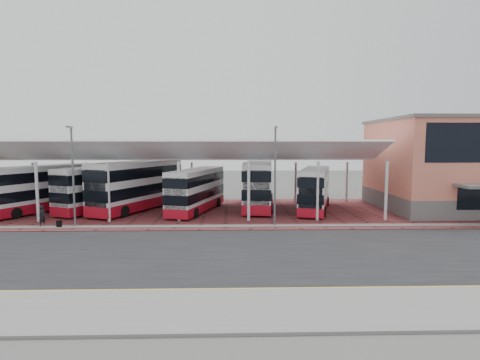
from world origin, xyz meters
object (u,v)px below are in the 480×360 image
at_px(bus_2, 138,186).
at_px(pedestrian, 42,216).
at_px(bus_3, 197,190).
at_px(bus_0, 41,189).
at_px(bus_5, 315,190).
at_px(bus_1, 103,188).
at_px(terminal, 472,164).
at_px(bus_4, 259,185).

distance_m(bus_2, pedestrian, 9.80).
xyz_separation_m(bus_2, bus_3, (5.98, -1.06, -0.36)).
bearing_deg(bus_0, bus_5, 26.15).
bearing_deg(bus_1, bus_5, 23.34).
xyz_separation_m(terminal, bus_1, (-37.39, 0.39, -2.42)).
bearing_deg(pedestrian, terminal, -55.45).
distance_m(bus_2, bus_5, 17.76).
xyz_separation_m(bus_1, bus_4, (15.78, 1.01, 0.19)).
xyz_separation_m(bus_0, bus_4, (21.55, 1.84, 0.12)).
relative_size(bus_4, pedestrian, 6.84).
distance_m(terminal, pedestrian, 40.52).
relative_size(bus_1, bus_4, 0.90).
height_order(bus_3, bus_5, bus_5).
xyz_separation_m(bus_0, bus_1, (5.77, 0.83, -0.07)).
xyz_separation_m(bus_3, bus_4, (6.28, 2.13, 0.30)).
relative_size(bus_1, bus_5, 1.03).
bearing_deg(bus_3, bus_1, -170.14).
bearing_deg(terminal, pedestrian, -169.40).
bearing_deg(bus_4, pedestrian, -147.46).
bearing_deg(bus_4, bus_2, -168.49).
bearing_deg(bus_5, bus_1, -165.22).
bearing_deg(pedestrian, bus_3, -36.45).
height_order(bus_1, bus_2, bus_2).
height_order(terminal, bus_4, terminal).
bearing_deg(terminal, bus_1, 179.41).
xyz_separation_m(bus_0, pedestrian, (3.50, -6.98, -1.39)).
bearing_deg(bus_4, bus_0, -168.61).
height_order(bus_2, bus_4, bus_2).
relative_size(bus_2, bus_4, 1.01).
bearing_deg(bus_0, bus_4, 31.10).
height_order(bus_4, bus_5, bus_4).
bearing_deg(bus_3, bus_5, 17.80).
bearing_deg(pedestrian, bus_0, 50.61).
relative_size(terminal, bus_4, 1.56).
xyz_separation_m(terminal, bus_0, (-43.16, -0.44, -2.35)).
height_order(bus_4, pedestrian, bus_4).
distance_m(terminal, bus_1, 37.47).
bearing_deg(terminal, bus_2, 179.46).
height_order(bus_0, bus_2, bus_2).
height_order(bus_2, bus_3, bus_2).
distance_m(bus_1, bus_3, 9.57).
relative_size(bus_0, pedestrian, 6.35).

